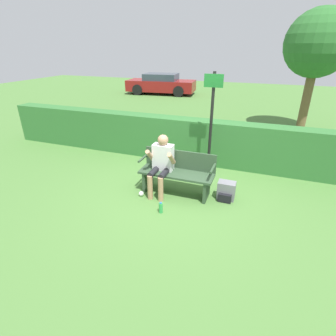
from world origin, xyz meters
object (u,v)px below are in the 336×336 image
(person_seated, at_px, (161,162))
(signpost, at_px, (211,117))
(park_bench, at_px, (177,172))
(tree, at_px, (318,45))
(parked_car, at_px, (161,84))
(backpack, at_px, (226,191))
(water_bottle, at_px, (161,208))

(person_seated, bearing_deg, signpost, 60.91)
(park_bench, distance_m, tree, 7.16)
(parked_car, bearing_deg, backpack, -68.40)
(park_bench, height_order, tree, tree)
(water_bottle, bearing_deg, person_seated, 110.23)
(signpost, bearing_deg, backpack, -61.05)
(person_seated, height_order, backpack, person_seated)
(backpack, height_order, water_bottle, backpack)
(water_bottle, relative_size, tree, 0.05)
(park_bench, height_order, parked_car, parked_car)
(signpost, bearing_deg, water_bottle, -102.57)
(park_bench, xyz_separation_m, tree, (2.93, 6.05, 2.48))
(water_bottle, bearing_deg, park_bench, 87.28)
(park_bench, bearing_deg, parked_car, 113.06)
(signpost, bearing_deg, parked_car, 117.13)
(person_seated, relative_size, water_bottle, 5.70)
(backpack, distance_m, parked_car, 13.40)
(backpack, height_order, tree, tree)
(person_seated, xyz_separation_m, backpack, (1.36, 0.19, -0.54))
(water_bottle, bearing_deg, tree, 66.77)
(backpack, xyz_separation_m, tree, (1.88, 5.98, 2.77))
(signpost, xyz_separation_m, parked_car, (-5.52, 10.76, -0.77))
(person_seated, bearing_deg, park_bench, 20.03)
(park_bench, distance_m, parked_car, 13.01)
(signpost, bearing_deg, person_seated, -119.09)
(parked_car, xyz_separation_m, tree, (8.02, -5.92, 2.32))
(park_bench, bearing_deg, water_bottle, -92.72)
(backpack, xyz_separation_m, parked_car, (-6.14, 11.90, 0.46))
(park_bench, relative_size, water_bottle, 7.02)
(water_bottle, relative_size, signpost, 0.09)
(backpack, xyz_separation_m, water_bottle, (-1.09, -0.93, -0.08))
(park_bench, xyz_separation_m, water_bottle, (-0.04, -0.86, -0.36))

